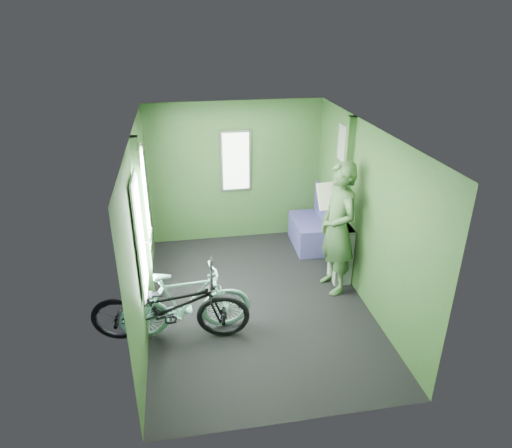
{
  "coord_description": "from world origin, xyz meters",
  "views": [
    {
      "loc": [
        -0.9,
        -5.01,
        3.52
      ],
      "look_at": [
        0.0,
        0.1,
        1.1
      ],
      "focal_mm": 32.0,
      "sensor_mm": 36.0,
      "label": 1
    }
  ],
  "objects_px": {
    "bicycle_mint": "(188,335)",
    "bench_seat": "(311,230)",
    "waste_box": "(341,254)",
    "bicycle_black": "(173,339)",
    "passenger": "(338,229)"
  },
  "relations": [
    {
      "from": "passenger",
      "to": "bench_seat",
      "type": "distance_m",
      "value": 1.44
    },
    {
      "from": "passenger",
      "to": "bench_seat",
      "type": "bearing_deg",
      "value": 169.7
    },
    {
      "from": "bicycle_mint",
      "to": "bench_seat",
      "type": "height_order",
      "value": "bench_seat"
    },
    {
      "from": "bicycle_black",
      "to": "passenger",
      "type": "relative_size",
      "value": 0.99
    },
    {
      "from": "bicycle_black",
      "to": "bicycle_mint",
      "type": "xyz_separation_m",
      "value": [
        0.18,
        0.05,
        0.0
      ]
    },
    {
      "from": "bicycle_black",
      "to": "passenger",
      "type": "distance_m",
      "value": 2.52
    },
    {
      "from": "bicycle_black",
      "to": "bench_seat",
      "type": "xyz_separation_m",
      "value": [
        2.27,
        2.04,
        0.28
      ]
    },
    {
      "from": "bicycle_black",
      "to": "bench_seat",
      "type": "bearing_deg",
      "value": -41.19
    },
    {
      "from": "bicycle_mint",
      "to": "bench_seat",
      "type": "distance_m",
      "value": 2.9
    },
    {
      "from": "waste_box",
      "to": "bicycle_mint",
      "type": "bearing_deg",
      "value": -157.96
    },
    {
      "from": "bicycle_mint",
      "to": "waste_box",
      "type": "bearing_deg",
      "value": -71.78
    },
    {
      "from": "waste_box",
      "to": "bench_seat",
      "type": "height_order",
      "value": "bench_seat"
    },
    {
      "from": "bicycle_black",
      "to": "bicycle_mint",
      "type": "height_order",
      "value": "bicycle_black"
    },
    {
      "from": "waste_box",
      "to": "bicycle_black",
      "type": "bearing_deg",
      "value": -158.41
    },
    {
      "from": "waste_box",
      "to": "bench_seat",
      "type": "distance_m",
      "value": 1.11
    }
  ]
}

